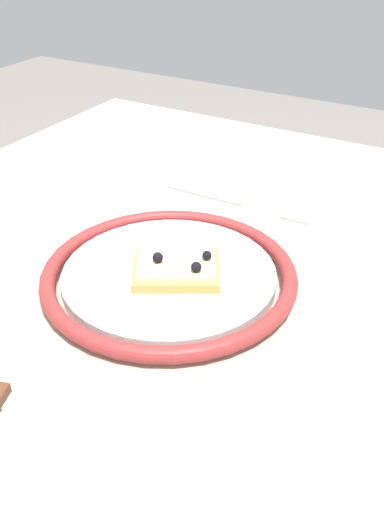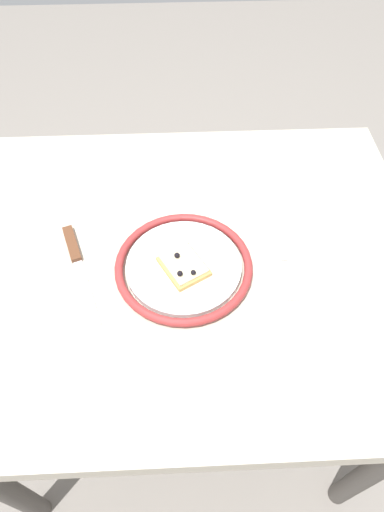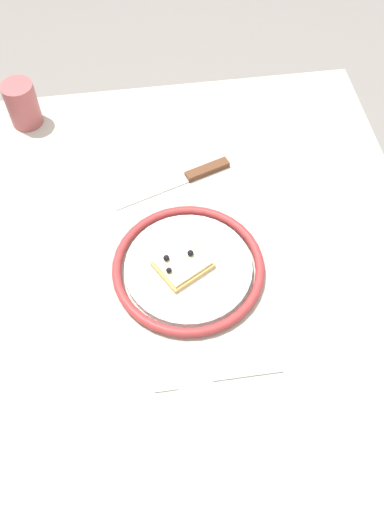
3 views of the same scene
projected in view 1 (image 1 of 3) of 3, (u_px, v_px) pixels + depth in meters
name	position (u px, v px, depth m)	size (l,w,h in m)	color
dining_table	(143.00, 340.00, 0.67)	(0.96, 0.77, 0.74)	#BCB29E
plate	(167.00, 277.00, 0.60)	(0.26, 0.26, 0.02)	white
pizza_slice_near	(177.00, 267.00, 0.59)	(0.10, 0.11, 0.03)	tan
fork	(238.00, 203.00, 0.76)	(0.02, 0.20, 0.00)	#B7B7B7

